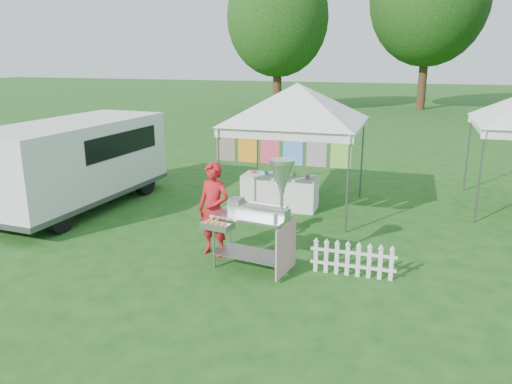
% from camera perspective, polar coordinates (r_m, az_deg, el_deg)
% --- Properties ---
extents(ground, '(120.00, 120.00, 0.00)m').
position_cam_1_polar(ground, '(9.12, -0.58, -8.02)').
color(ground, '#1A4814').
rests_on(ground, ground).
extents(canopy_main, '(4.24, 4.24, 3.45)m').
position_cam_1_polar(canopy_main, '(11.75, 4.78, 12.27)').
color(canopy_main, '#59595E').
rests_on(canopy_main, ground).
extents(tree_left, '(6.40, 6.40, 9.53)m').
position_cam_1_polar(tree_left, '(33.16, 2.52, 19.29)').
color(tree_left, '#3A2715').
rests_on(tree_left, ground).
extents(donut_cart, '(1.55, 0.96, 1.99)m').
position_cam_1_polar(donut_cart, '(8.36, 0.71, -1.65)').
color(donut_cart, gray).
rests_on(donut_cart, ground).
extents(vendor, '(0.71, 0.54, 1.76)m').
position_cam_1_polar(vendor, '(9.20, -4.86, -2.00)').
color(vendor, red).
rests_on(vendor, ground).
extents(cargo_van, '(2.34, 5.17, 2.10)m').
position_cam_1_polar(cargo_van, '(12.86, -19.66, 3.35)').
color(cargo_van, silver).
rests_on(cargo_van, ground).
extents(picket_fence, '(1.44, 0.03, 0.56)m').
position_cam_1_polar(picket_fence, '(8.62, 11.00, -7.67)').
color(picket_fence, silver).
rests_on(picket_fence, ground).
extents(display_table, '(1.80, 0.70, 0.81)m').
position_cam_1_polar(display_table, '(12.14, 2.72, 0.03)').
color(display_table, white).
rests_on(display_table, ground).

